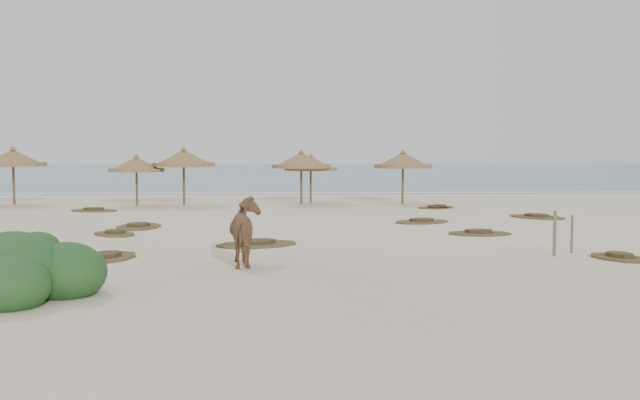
# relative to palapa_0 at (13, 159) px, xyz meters

# --- Properties ---
(ground) EXTENTS (160.00, 160.00, 0.00)m
(ground) POSITION_rel_palapa_0_xyz_m (14.10, -16.93, -2.32)
(ground) COLOR beige
(ground) RESTS_ON ground
(ocean) EXTENTS (200.00, 100.00, 0.01)m
(ocean) POSITION_rel_palapa_0_xyz_m (14.10, 58.07, -2.31)
(ocean) COLOR #275276
(ocean) RESTS_ON ground
(foam_line) EXTENTS (70.00, 0.60, 0.01)m
(foam_line) POSITION_rel_palapa_0_xyz_m (14.10, 9.07, -2.31)
(foam_line) COLOR silver
(foam_line) RESTS_ON ground
(palapa_0) EXTENTS (4.04, 4.04, 2.98)m
(palapa_0) POSITION_rel_palapa_0_xyz_m (0.00, 0.00, 0.00)
(palapa_0) COLOR brown
(palapa_0) RESTS_ON ground
(palapa_1) EXTENTS (3.33, 3.33, 2.59)m
(palapa_1) POSITION_rel_palapa_0_xyz_m (6.35, -0.92, -0.31)
(palapa_1) COLOR brown
(palapa_1) RESTS_ON ground
(palapa_2) EXTENTS (4.09, 4.09, 2.96)m
(palapa_2) POSITION_rel_palapa_0_xyz_m (8.62, -0.57, -0.02)
(palapa_2) COLOR brown
(palapa_2) RESTS_ON ground
(palapa_3) EXTENTS (3.20, 3.20, 2.82)m
(palapa_3) POSITION_rel_palapa_0_xyz_m (14.51, -0.15, -0.13)
(palapa_3) COLOR brown
(palapa_3) RESTS_ON ground
(palapa_4) EXTENTS (2.96, 2.96, 2.60)m
(palapa_4) POSITION_rel_palapa_0_xyz_m (15.02, 0.58, -0.30)
(palapa_4) COLOR brown
(palapa_4) RESTS_ON ground
(palapa_5) EXTENTS (3.99, 3.99, 2.82)m
(palapa_5) POSITION_rel_palapa_0_xyz_m (19.72, -0.19, -0.13)
(palapa_5) COLOR brown
(palapa_5) RESTS_ON ground
(horse) EXTENTS (1.21, 2.05, 1.62)m
(horse) POSITION_rel_palapa_0_xyz_m (12.94, -19.54, -1.50)
(horse) COLOR #916642
(horse) RESTS_ON ground
(fence_post_near) EXTENTS (0.10, 0.10, 1.19)m
(fence_post_near) POSITION_rel_palapa_0_xyz_m (20.80, -18.41, -1.72)
(fence_post_near) COLOR #6D6352
(fence_post_near) RESTS_ON ground
(fence_post_far) EXTENTS (0.09, 0.09, 1.02)m
(fence_post_far) POSITION_rel_palapa_0_xyz_m (21.48, -17.87, -1.81)
(fence_post_far) COLOR #6D6352
(fence_post_far) RESTS_ON ground
(bush) EXTENTS (3.23, 2.84, 1.45)m
(bush) POSITION_rel_palapa_0_xyz_m (8.84, -23.19, -1.84)
(bush) COLOR #295625
(bush) RESTS_ON ground
(scrub_1) EXTENTS (1.57, 2.39, 0.16)m
(scrub_1) POSITION_rel_palapa_0_xyz_m (8.55, -11.07, -2.26)
(scrub_1) COLOR brown
(scrub_1) RESTS_ON ground
(scrub_2) EXTENTS (2.03, 2.13, 0.16)m
(scrub_2) POSITION_rel_palapa_0_xyz_m (8.24, -13.26, -2.26)
(scrub_2) COLOR brown
(scrub_2) RESTS_ON ground
(scrub_3) EXTENTS (2.65, 2.26, 0.16)m
(scrub_3) POSITION_rel_palapa_0_xyz_m (18.94, -9.76, -2.26)
(scrub_3) COLOR brown
(scrub_3) RESTS_ON ground
(scrub_4) EXTENTS (2.11, 1.39, 0.16)m
(scrub_4) POSITION_rel_palapa_0_xyz_m (20.11, -13.62, -2.26)
(scrub_4) COLOR brown
(scrub_4) RESTS_ON ground
(scrub_5) EXTENTS (2.75, 2.88, 0.16)m
(scrub_5) POSITION_rel_palapa_0_xyz_m (23.98, -8.05, -2.26)
(scrub_5) COLOR brown
(scrub_5) RESTS_ON ground
(scrub_6) EXTENTS (2.63, 2.14, 0.16)m
(scrub_6) POSITION_rel_palapa_0_xyz_m (5.08, -4.08, -2.26)
(scrub_6) COLOR brown
(scrub_6) RESTS_ON ground
(scrub_7) EXTENTS (1.97, 2.08, 0.16)m
(scrub_7) POSITION_rel_palapa_0_xyz_m (21.03, -3.07, -2.26)
(scrub_7) COLOR brown
(scrub_7) RESTS_ON ground
(scrub_9) EXTENTS (2.87, 2.42, 0.16)m
(scrub_9) POSITION_rel_palapa_0_xyz_m (12.99, -15.99, -2.26)
(scrub_9) COLOR brown
(scrub_9) RESTS_ON ground
(scrub_10) EXTENTS (1.62, 1.14, 0.16)m
(scrub_10) POSITION_rel_palapa_0_xyz_m (20.72, -3.29, -2.26)
(scrub_10) COLOR brown
(scrub_10) RESTS_ON ground
(scrub_11) EXTENTS (1.78, 2.29, 0.16)m
(scrub_11) POSITION_rel_palapa_0_xyz_m (9.30, -18.39, -2.26)
(scrub_11) COLOR brown
(scrub_11) RESTS_ON ground
(scrub_12) EXTENTS (1.70, 2.01, 0.16)m
(scrub_12) POSITION_rel_palapa_0_xyz_m (22.27, -18.98, -2.26)
(scrub_12) COLOR brown
(scrub_12) RESTS_ON ground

